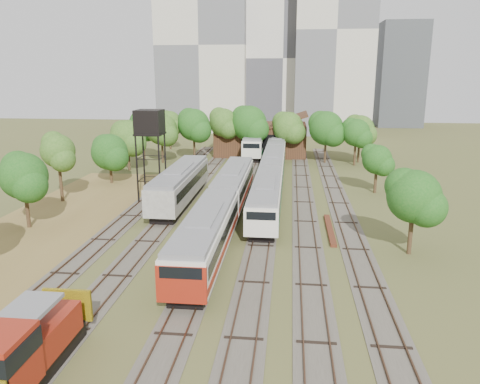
# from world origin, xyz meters

# --- Properties ---
(ground) EXTENTS (240.00, 240.00, 0.00)m
(ground) POSITION_xyz_m (0.00, 0.00, 0.00)
(ground) COLOR #475123
(ground) RESTS_ON ground
(dry_grass_patch) EXTENTS (14.00, 60.00, 0.04)m
(dry_grass_patch) POSITION_xyz_m (-18.00, 8.00, 0.02)
(dry_grass_patch) COLOR brown
(dry_grass_patch) RESTS_ON ground
(tracks) EXTENTS (24.60, 80.00, 0.19)m
(tracks) POSITION_xyz_m (-0.67, 25.00, 0.04)
(tracks) COLOR #4C473D
(tracks) RESTS_ON ground
(railcar_red_set) EXTENTS (3.13, 34.58, 3.88)m
(railcar_red_set) POSITION_xyz_m (-2.00, 15.31, 2.05)
(railcar_red_set) COLOR black
(railcar_red_set) RESTS_ON ground
(railcar_green_set) EXTENTS (3.01, 52.08, 3.72)m
(railcar_green_set) POSITION_xyz_m (2.00, 36.44, 1.97)
(railcar_green_set) COLOR black
(railcar_green_set) RESTS_ON ground
(railcar_rear) EXTENTS (3.28, 16.08, 4.06)m
(railcar_rear) POSITION_xyz_m (-2.00, 55.94, 2.15)
(railcar_rear) COLOR black
(railcar_rear) RESTS_ON ground
(shunter_locomotive) EXTENTS (2.86, 8.10, 3.74)m
(shunter_locomotive) POSITION_xyz_m (-8.00, -9.14, 1.81)
(shunter_locomotive) COLOR black
(shunter_locomotive) RESTS_ON ground
(old_grey_coach) EXTENTS (3.23, 18.00, 4.01)m
(old_grey_coach) POSITION_xyz_m (-8.00, 23.39, 2.19)
(old_grey_coach) COLOR black
(old_grey_coach) RESTS_ON ground
(water_tower) EXTENTS (3.02, 3.02, 10.45)m
(water_tower) POSITION_xyz_m (-11.47, 24.09, 8.80)
(water_tower) COLOR black
(water_tower) RESTS_ON ground
(rail_pile_far) EXTENTS (0.55, 8.76, 0.28)m
(rail_pile_far) POSITION_xyz_m (8.20, 15.18, 0.14)
(rail_pile_far) COLOR #5C2B1A
(rail_pile_far) RESTS_ON ground
(maintenance_shed) EXTENTS (16.45, 11.55, 7.58)m
(maintenance_shed) POSITION_xyz_m (-1.00, 57.98, 2.91)
(maintenance_shed) COLOR #3A2315
(maintenance_shed) RESTS_ON ground
(tree_band_left) EXTENTS (7.82, 76.06, 7.96)m
(tree_band_left) POSITION_xyz_m (-19.84, 27.92, 5.13)
(tree_band_left) COLOR #382616
(tree_band_left) RESTS_ON ground
(tree_band_far) EXTENTS (37.20, 10.49, 9.15)m
(tree_band_far) POSITION_xyz_m (-1.50, 50.95, 5.83)
(tree_band_far) COLOR #382616
(tree_band_far) RESTS_ON ground
(tree_band_right) EXTENTS (4.78, 42.88, 7.46)m
(tree_band_right) POSITION_xyz_m (14.53, 30.20, 4.86)
(tree_band_right) COLOR #382616
(tree_band_right) RESTS_ON ground
(tower_left) EXTENTS (22.00, 16.00, 42.00)m
(tower_left) POSITION_xyz_m (-18.00, 95.00, 21.00)
(tower_left) COLOR beige
(tower_left) RESTS_ON ground
(tower_centre) EXTENTS (20.00, 18.00, 36.00)m
(tower_centre) POSITION_xyz_m (2.00, 100.00, 18.00)
(tower_centre) COLOR beige
(tower_centre) RESTS_ON ground
(tower_right) EXTENTS (18.00, 16.00, 48.00)m
(tower_right) POSITION_xyz_m (14.00, 92.00, 24.00)
(tower_right) COLOR beige
(tower_right) RESTS_ON ground
(tower_far_right) EXTENTS (12.00, 12.00, 28.00)m
(tower_far_right) POSITION_xyz_m (34.00, 110.00, 14.00)
(tower_far_right) COLOR #404448
(tower_far_right) RESTS_ON ground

